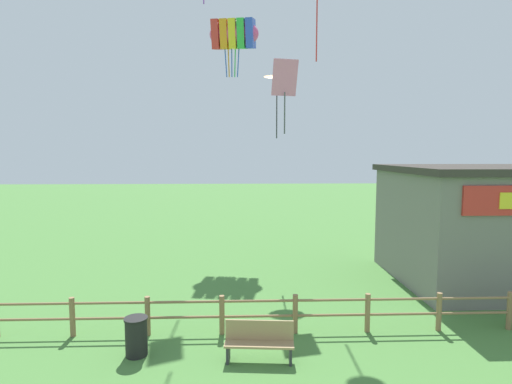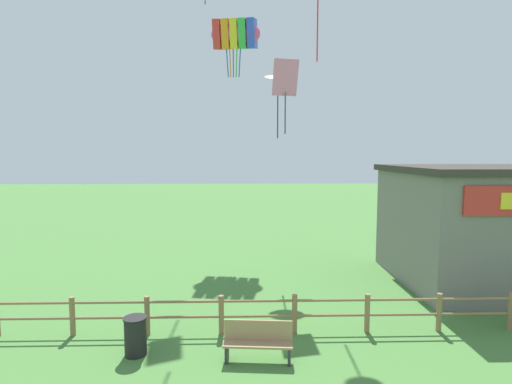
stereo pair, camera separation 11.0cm
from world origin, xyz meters
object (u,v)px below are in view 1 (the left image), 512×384
object	(u,v)px
kite_rainbow_parafoil	(234,34)
park_bench_near_fence	(259,340)
trash_bin	(136,336)
kite_orange_delta	(277,78)
kite_pink_diamond	(285,82)

from	to	relation	value
kite_rainbow_parafoil	park_bench_near_fence	bearing A→B (deg)	-86.43
trash_bin	kite_rainbow_parafoil	distance (m)	15.94
kite_orange_delta	kite_pink_diamond	xyz separation A→B (m)	(0.09, -2.18, -0.57)
kite_rainbow_parafoil	kite_orange_delta	xyz separation A→B (m)	(1.82, -4.44, -2.98)
kite_rainbow_parafoil	kite_orange_delta	distance (m)	5.65
kite_orange_delta	park_bench_near_fence	bearing A→B (deg)	-97.78
kite_orange_delta	kite_pink_diamond	world-z (taller)	kite_orange_delta
trash_bin	kite_rainbow_parafoil	world-z (taller)	kite_rainbow_parafoil
kite_orange_delta	kite_pink_diamond	bearing A→B (deg)	-87.57
kite_orange_delta	trash_bin	bearing A→B (deg)	-118.20
park_bench_near_fence	trash_bin	world-z (taller)	trash_bin
kite_pink_diamond	kite_orange_delta	bearing A→B (deg)	92.43
kite_rainbow_parafoil	kite_orange_delta	size ratio (longest dim) A/B	1.10
park_bench_near_fence	trash_bin	xyz separation A→B (m)	(-2.92, 0.34, -0.02)
kite_rainbow_parafoil	kite_pink_diamond	world-z (taller)	kite_rainbow_parafoil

